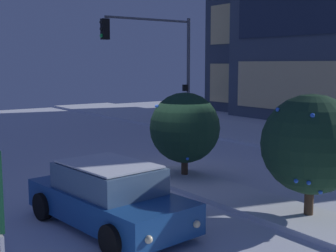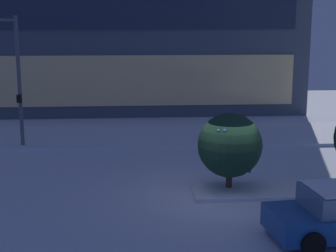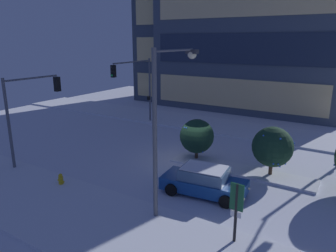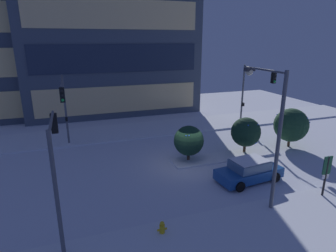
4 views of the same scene
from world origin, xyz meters
TOP-DOWN VIEW (x-y plane):
  - ground at (0.00, 0.00)m, footprint 52.00×52.00m
  - curb_strip_far at (0.00, 9.01)m, footprint 52.00×5.20m
  - median_strip at (3.40, -0.06)m, footprint 9.00×1.80m
  - traffic_light_corner_far_left at (-8.40, 5.08)m, footprint 0.32×5.54m
  - decorated_tree_left_of_median at (0.24, 0.26)m, footprint 2.28×2.28m

SIDE VIEW (x-z plane):
  - ground at x=0.00m, z-range 0.00..0.00m
  - curb_strip_far at x=0.00m, z-range 0.00..0.14m
  - median_strip at x=3.40m, z-range 0.00..0.14m
  - decorated_tree_left_of_median at x=0.24m, z-range 0.27..3.09m
  - traffic_light_corner_far_left at x=-8.40m, z-range 1.21..7.41m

